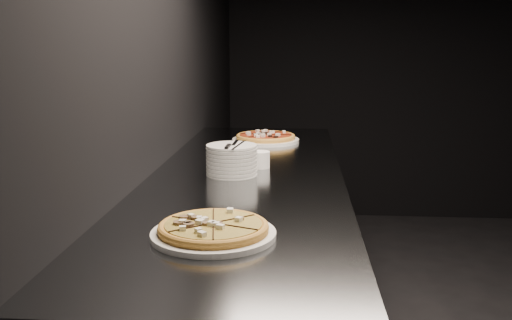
# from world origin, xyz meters

# --- Properties ---
(wall_left) EXTENTS (0.02, 5.00, 2.80)m
(wall_left) POSITION_xyz_m (-2.50, 0.00, 1.40)
(wall_left) COLOR black
(wall_left) RESTS_ON floor
(counter) EXTENTS (0.74, 2.44, 0.92)m
(counter) POSITION_xyz_m (-2.13, 0.00, 0.46)
(counter) COLOR slate
(counter) RESTS_ON floor
(pizza_mushroom) EXTENTS (0.38, 0.38, 0.04)m
(pizza_mushroom) POSITION_xyz_m (-2.15, -0.74, 0.94)
(pizza_mushroom) COLOR white
(pizza_mushroom) RESTS_ON counter
(pizza_tomato) EXTENTS (0.34, 0.34, 0.04)m
(pizza_tomato) POSITION_xyz_m (-2.10, 0.74, 0.94)
(pizza_tomato) COLOR white
(pizza_tomato) RESTS_ON counter
(plate_stack) EXTENTS (0.19, 0.19, 0.12)m
(plate_stack) POSITION_xyz_m (-2.19, -0.02, 0.98)
(plate_stack) COLOR white
(plate_stack) RESTS_ON counter
(cutlery) EXTENTS (0.08, 0.21, 0.01)m
(cutlery) POSITION_xyz_m (-2.18, -0.03, 1.04)
(cutlery) COLOR #B1B4B8
(cutlery) RESTS_ON plate_stack
(ramekin) EXTENTS (0.08, 0.08, 0.07)m
(ramekin) POSITION_xyz_m (-2.08, 0.11, 0.96)
(ramekin) COLOR white
(ramekin) RESTS_ON counter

